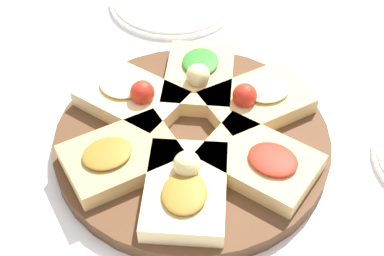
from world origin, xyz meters
TOP-DOWN VIEW (x-y plane):
  - ground_plane at (0.00, 0.00)m, footprint 3.00×3.00m
  - serving_board at (0.00, 0.00)m, footprint 0.41×0.41m
  - focaccia_slice_0 at (0.12, 0.01)m, footprint 0.16×0.12m
  - focaccia_slice_1 at (0.04, 0.11)m, footprint 0.16×0.18m
  - focaccia_slice_2 at (-0.06, 0.09)m, footprint 0.18×0.19m
  - focaccia_slice_3 at (-0.11, -0.01)m, footprint 0.16×0.12m
  - focaccia_slice_4 at (-0.04, -0.11)m, footprint 0.16×0.18m
  - focaccia_slice_5 at (0.07, -0.09)m, footprint 0.18×0.19m
  - plate_left at (-0.28, 0.28)m, footprint 0.26×0.26m

SIDE VIEW (x-z plane):
  - ground_plane at x=0.00m, z-range 0.00..0.00m
  - plate_left at x=-0.28m, z-range 0.00..0.02m
  - serving_board at x=0.00m, z-range 0.00..0.03m
  - focaccia_slice_0 at x=0.12m, z-range 0.02..0.06m
  - focaccia_slice_4 at x=-0.04m, z-range 0.02..0.06m
  - focaccia_slice_1 at x=0.04m, z-range 0.01..0.07m
  - focaccia_slice_2 at x=-0.06m, z-range 0.01..0.07m
  - focaccia_slice_3 at x=-0.11m, z-range 0.01..0.07m
  - focaccia_slice_5 at x=0.07m, z-range 0.01..0.07m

